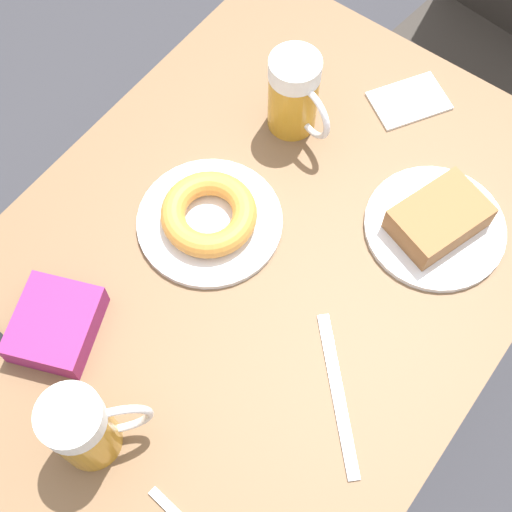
{
  "coord_description": "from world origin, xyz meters",
  "views": [
    {
      "loc": [
        0.27,
        -0.36,
        1.68
      ],
      "look_at": [
        0.0,
        0.0,
        0.77
      ],
      "focal_mm": 50.0,
      "sensor_mm": 36.0,
      "label": 1
    }
  ],
  "objects": [
    {
      "name": "knife",
      "position": [
        0.2,
        -0.09,
        0.75
      ],
      "size": [
        0.17,
        0.17,
        0.0
      ],
      "rotation": [
        0.0,
        0.0,
        0.78
      ],
      "color": "silver",
      "rests_on": "table"
    },
    {
      "name": "beer_mug_left",
      "position": [
        -0.01,
        -0.33,
        0.82
      ],
      "size": [
        0.1,
        0.11,
        0.14
      ],
      "color": "#C68C23",
      "rests_on": "table"
    },
    {
      "name": "ground_plane",
      "position": [
        0.0,
        0.0,
        0.0
      ],
      "size": [
        8.0,
        8.0,
        0.0
      ],
      "primitive_type": "plane",
      "color": "#333338"
    },
    {
      "name": "napkin_folded",
      "position": [
        0.02,
        0.38,
        0.75
      ],
      "size": [
        0.13,
        0.14,
        0.0
      ],
      "rotation": [
        0.0,
        0.0,
        1.02
      ],
      "color": "white",
      "rests_on": "table"
    },
    {
      "name": "beer_mug_center",
      "position": [
        -0.1,
        0.23,
        0.82
      ],
      "size": [
        0.12,
        0.08,
        0.14
      ],
      "color": "#C68C23",
      "rests_on": "table"
    },
    {
      "name": "table",
      "position": [
        0.0,
        0.0,
        0.68
      ],
      "size": [
        0.71,
        0.99,
        0.75
      ],
      "color": "brown",
      "rests_on": "ground_plane"
    },
    {
      "name": "chair",
      "position": [
        0.03,
        0.84,
        0.55
      ],
      "size": [
        0.44,
        0.44,
        0.91
      ],
      "rotation": [
        0.0,
        0.0,
        -0.11
      ],
      "color": "#2D2823",
      "rests_on": "ground_plane"
    },
    {
      "name": "plate_with_cake",
      "position": [
        0.18,
        0.2,
        0.77
      ],
      "size": [
        0.21,
        0.21,
        0.05
      ],
      "color": "silver",
      "rests_on": "table"
    },
    {
      "name": "plate_with_donut",
      "position": [
        -0.09,
        0.01,
        0.77
      ],
      "size": [
        0.22,
        0.22,
        0.05
      ],
      "color": "silver",
      "rests_on": "table"
    },
    {
      "name": "blue_pouch",
      "position": [
        -0.15,
        -0.25,
        0.77
      ],
      "size": [
        0.14,
        0.15,
        0.04
      ],
      "rotation": [
        0.0,
        0.0,
        1.96
      ],
      "color": "#8C2366",
      "rests_on": "table"
    }
  ]
}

